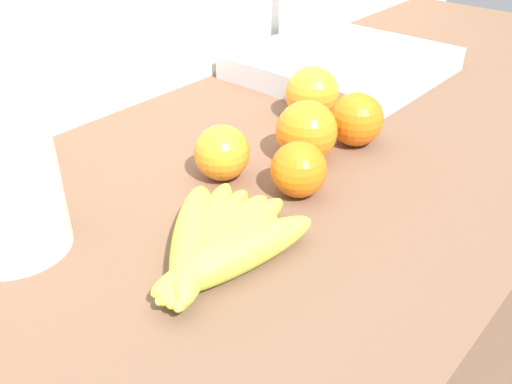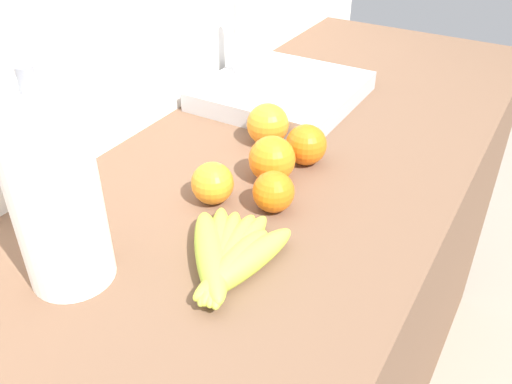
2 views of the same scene
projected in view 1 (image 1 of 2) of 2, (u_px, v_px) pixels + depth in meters
name	position (u px, v px, depth m)	size (l,w,h in m)	color
wall_back	(134.00, 248.00, 1.07)	(2.39, 0.06, 1.30)	silver
banana_bunch	(216.00, 245.00, 0.56)	(0.21, 0.17, 0.04)	#B6C83F
orange_back_left	(312.00, 94.00, 0.84)	(0.08, 0.08, 0.08)	orange
orange_back_right	(299.00, 170.00, 0.66)	(0.07, 0.07, 0.07)	orange
orange_far_right	(307.00, 132.00, 0.73)	(0.08, 0.08, 0.08)	orange
orange_right	(222.00, 153.00, 0.70)	(0.07, 0.07, 0.07)	orange
orange_center	(356.00, 119.00, 0.77)	(0.07, 0.07, 0.07)	orange
sink_basin	(341.00, 62.00, 1.02)	(0.33, 0.32, 0.20)	#B7BABF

